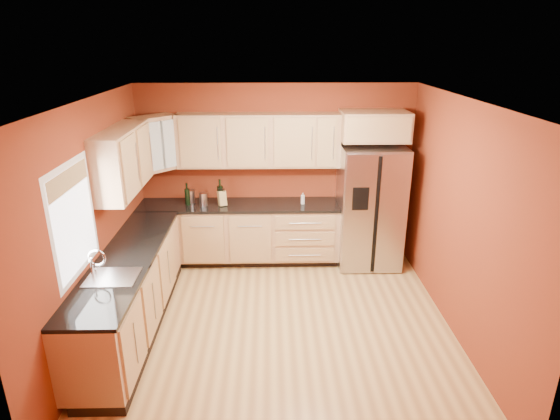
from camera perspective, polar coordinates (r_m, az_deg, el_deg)
name	(u,v)px	position (r m, az deg, el deg)	size (l,w,h in m)	color
floor	(279,325)	(5.70, -0.11, -13.79)	(4.00, 4.00, 0.00)	#A77840
ceiling	(279,101)	(4.76, -0.14, 13.14)	(4.00, 4.00, 0.00)	silver
wall_back	(276,173)	(6.98, -0.46, 4.56)	(4.00, 0.04, 2.60)	maroon
wall_front	(285,331)	(3.31, 0.61, -14.53)	(4.00, 0.04, 2.60)	maroon
wall_left	(94,224)	(5.43, -21.75, -1.62)	(0.04, 4.00, 2.60)	maroon
wall_right	(461,221)	(5.50, 21.21, -1.28)	(0.04, 4.00, 2.60)	maroon
base_cabinets_back	(240,234)	(7.00, -4.92, -2.95)	(2.90, 0.60, 0.88)	#AC7E53
base_cabinets_left	(131,294)	(5.69, -17.75, -9.69)	(0.60, 2.80, 0.88)	#AC7E53
countertop_back	(239,205)	(6.82, -5.04, 0.57)	(2.90, 0.62, 0.04)	black
countertop_left	(127,257)	(5.48, -18.16, -5.51)	(0.62, 2.80, 0.04)	black
upper_cabinets_back	(259,140)	(6.70, -2.62, 8.49)	(2.30, 0.33, 0.75)	#AC7E53
upper_cabinets_left	(123,160)	(5.88, -18.57, 5.78)	(0.33, 1.35, 0.75)	#AC7E53
corner_upper_cabinet	(155,143)	(6.72, -14.96, 7.87)	(0.62, 0.33, 0.75)	#AC7E53
over_fridge_cabinet	(374,126)	(6.68, 11.41, 10.05)	(0.92, 0.60, 0.40)	#AC7E53
refrigerator	(370,206)	(6.90, 10.88, 0.42)	(0.90, 0.75, 1.78)	#B4B4B9
window	(74,220)	(4.90, -23.82, -1.08)	(0.03, 0.90, 1.00)	white
sink_faucet	(111,264)	(4.98, -19.94, -6.22)	(0.50, 0.42, 0.30)	silver
canister_left	(191,197)	(6.92, -10.82, 1.61)	(0.12, 0.12, 0.20)	#B4B4B9
canister_right	(203,199)	(6.78, -9.32, 1.29)	(0.12, 0.12, 0.19)	#B4B4B9
wine_bottle_a	(220,192)	(6.78, -7.31, 2.21)	(0.08, 0.08, 0.37)	black
wine_bottle_b	(187,194)	(6.84, -11.25, 1.94)	(0.07, 0.07, 0.33)	black
knife_block	(222,198)	(6.76, -7.08, 1.44)	(0.11, 0.10, 0.21)	tan
soap_dispenser	(303,198)	(6.78, 2.79, 1.42)	(0.06, 0.06, 0.17)	silver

